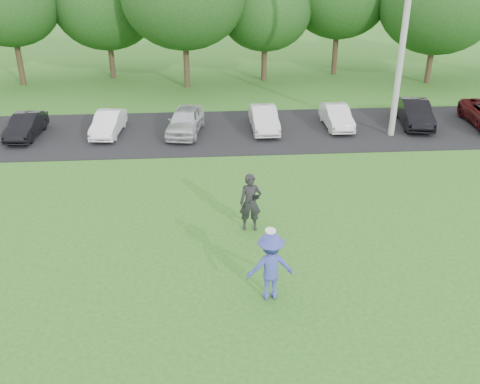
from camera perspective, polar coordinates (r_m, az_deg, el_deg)
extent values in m
plane|color=#25661D|center=(14.70, 1.01, -10.55)|extent=(100.00, 100.00, 0.00)
cube|color=black|center=(26.29, -1.52, 6.49)|extent=(32.00, 6.50, 0.03)
cylinder|color=#A6A6A1|center=(25.55, 17.26, 17.18)|extent=(0.28, 0.28, 10.70)
imported|color=#3C44AA|center=(13.98, 3.26, -7.93)|extent=(1.31, 0.85, 1.92)
cylinder|color=white|center=(13.24, 3.28, -4.15)|extent=(0.27, 0.27, 0.09)
imported|color=black|center=(17.10, 1.12, -1.14)|extent=(0.72, 0.49, 1.93)
cube|color=black|center=(16.83, 1.80, -0.54)|extent=(0.14, 0.11, 0.10)
imported|color=black|center=(27.28, -21.87, 6.57)|extent=(1.33, 3.33, 1.08)
imported|color=white|center=(26.47, -13.88, 7.13)|extent=(1.43, 3.34, 1.07)
imported|color=silver|center=(25.92, -5.86, 7.57)|extent=(2.07, 3.86, 1.25)
imported|color=silver|center=(26.30, 2.56, 7.82)|extent=(1.24, 3.46, 1.14)
imported|color=silver|center=(27.12, 10.26, 7.92)|extent=(1.15, 3.25, 1.07)
imported|color=black|center=(28.34, 18.15, 8.00)|extent=(1.86, 3.91, 1.24)
cylinder|color=#38281C|center=(37.33, -22.41, 12.57)|extent=(0.36, 0.36, 2.70)
ellipsoid|color=#214C19|center=(36.79, -23.38, 17.96)|extent=(5.94, 5.94, 5.05)
cylinder|color=#38281C|center=(37.44, -13.51, 13.41)|extent=(0.36, 0.36, 2.20)
ellipsoid|color=#214C19|center=(36.88, -14.11, 18.87)|extent=(6.68, 6.68, 5.68)
cylinder|color=#38281C|center=(34.20, -5.72, 13.27)|extent=(0.36, 0.36, 2.70)
cylinder|color=#38281C|center=(35.84, 2.58, 13.54)|extent=(0.36, 0.36, 2.20)
ellipsoid|color=#214C19|center=(35.30, 2.69, 18.72)|extent=(5.76, 5.76, 4.90)
cylinder|color=#38281C|center=(38.03, 10.08, 14.28)|extent=(0.36, 0.36, 2.70)
cylinder|color=#38281C|center=(37.23, 19.52, 12.59)|extent=(0.36, 0.36, 2.20)
ellipsoid|color=#214C19|center=(36.64, 20.44, 18.38)|extent=(7.24, 7.24, 6.15)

